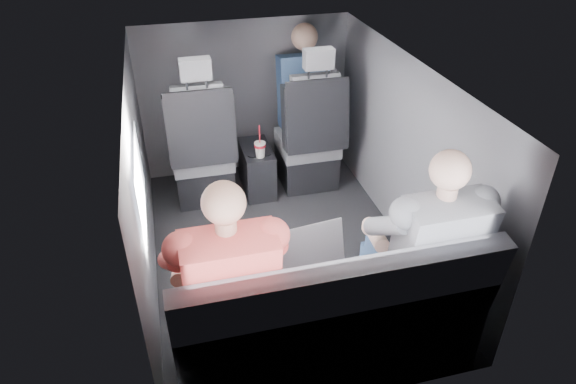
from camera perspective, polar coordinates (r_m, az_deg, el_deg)
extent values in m
plane|color=black|center=(3.79, -0.70, -6.50)|extent=(2.60, 2.60, 0.00)
plane|color=#B2B2AD|center=(3.12, -0.87, 13.16)|extent=(2.60, 2.60, 0.00)
cube|color=#56565B|center=(3.34, -15.95, 0.35)|extent=(0.02, 2.60, 1.35)
cube|color=#56565B|center=(3.69, 12.94, 4.06)|extent=(0.02, 2.60, 1.35)
cube|color=#56565B|center=(4.55, -4.74, 10.33)|extent=(1.80, 0.02, 1.35)
cube|color=#56565B|center=(2.42, 6.77, -12.79)|extent=(1.80, 0.02, 1.35)
cube|color=white|center=(2.97, -16.12, 1.10)|extent=(0.02, 0.75, 0.42)
cube|color=black|center=(4.04, 3.20, 9.34)|extent=(0.35, 0.11, 0.59)
cube|color=black|center=(4.40, -9.31, 1.51)|extent=(0.46, 0.48, 0.30)
cube|color=#59595D|center=(4.27, -9.55, 4.02)|extent=(0.48, 0.46, 0.14)
cube|color=#59595D|center=(3.93, -9.71, 7.43)|extent=(0.38, 0.18, 0.61)
cube|color=black|center=(3.93, -12.86, 6.62)|extent=(0.08, 0.21, 0.53)
cube|color=black|center=(3.96, -6.49, 7.43)|extent=(0.08, 0.21, 0.53)
cube|color=black|center=(3.87, -9.59, 6.90)|extent=(0.50, 0.11, 0.58)
cube|color=#59595D|center=(3.73, -10.27, 13.31)|extent=(0.22, 0.10, 0.15)
cube|color=black|center=(4.54, 2.02, 2.98)|extent=(0.46, 0.48, 0.30)
cube|color=#59595D|center=(4.41, 2.15, 5.46)|extent=(0.48, 0.46, 0.14)
cube|color=#59595D|center=(4.08, 3.06, 8.85)|extent=(0.38, 0.18, 0.61)
cube|color=black|center=(4.04, 0.03, 8.16)|extent=(0.08, 0.21, 0.53)
cube|color=black|center=(4.16, 5.97, 8.74)|extent=(0.08, 0.21, 0.53)
cube|color=black|center=(4.03, 3.32, 8.36)|extent=(0.50, 0.11, 0.58)
cube|color=#59595D|center=(3.89, 3.42, 14.57)|extent=(0.22, 0.10, 0.15)
cube|color=black|center=(4.39, -3.47, 2.58)|extent=(0.24, 0.48, 0.40)
cylinder|color=black|center=(4.18, -3.91, 4.14)|extent=(0.09, 0.09, 0.01)
cylinder|color=black|center=(4.20, -2.43, 4.32)|extent=(0.09, 0.09, 0.01)
cube|color=#59595D|center=(2.92, 4.23, -15.27)|extent=(1.60, 0.50, 0.45)
cube|color=#59595D|center=(2.44, 6.37, -11.91)|extent=(1.60, 0.17, 0.47)
cylinder|color=red|center=(4.11, -3.14, 5.18)|extent=(0.09, 0.09, 0.02)
cylinder|color=white|center=(4.10, -3.15, 5.45)|extent=(0.09, 0.09, 0.01)
cylinder|color=red|center=(4.06, -3.18, 6.46)|extent=(0.01, 0.01, 0.15)
cube|color=silver|center=(2.77, -7.87, -8.32)|extent=(0.35, 0.29, 0.02)
cube|color=silver|center=(2.75, -7.85, -8.34)|extent=(0.27, 0.18, 0.00)
cube|color=silver|center=(2.81, -8.07, -7.31)|extent=(0.10, 0.07, 0.00)
cube|color=silver|center=(2.59, -7.65, -8.36)|extent=(0.30, 0.15, 0.21)
cube|color=white|center=(2.60, -7.67, -8.29)|extent=(0.26, 0.12, 0.18)
cube|color=#ADADB2|center=(2.87, 1.73, -6.17)|extent=(0.38, 0.29, 0.02)
cube|color=silver|center=(2.85, 1.82, -6.18)|extent=(0.31, 0.17, 0.00)
cube|color=#ADADB2|center=(2.92, 1.34, -5.12)|extent=(0.11, 0.07, 0.00)
cube|color=#ADADB2|center=(2.68, 2.69, -6.06)|extent=(0.36, 0.12, 0.24)
cube|color=white|center=(2.68, 2.64, -6.01)|extent=(0.32, 0.09, 0.20)
cube|color=black|center=(3.06, 13.16, -4.39)|extent=(0.39, 0.34, 0.02)
cube|color=black|center=(3.04, 13.30, -4.39)|extent=(0.29, 0.23, 0.00)
cube|color=black|center=(3.10, 12.64, -3.51)|extent=(0.11, 0.09, 0.00)
cube|color=black|center=(2.90, 14.64, -4.16)|extent=(0.32, 0.20, 0.22)
cube|color=white|center=(2.90, 14.57, -4.11)|extent=(0.28, 0.17, 0.18)
cube|color=#36353B|center=(2.71, -9.22, -11.54)|extent=(0.16, 0.47, 0.14)
cube|color=#36353B|center=(2.72, -4.26, -10.80)|extent=(0.16, 0.47, 0.14)
cube|color=#36353B|center=(3.09, -9.27, -12.40)|extent=(0.14, 0.14, 0.45)
cube|color=#36353B|center=(3.10, -4.90, -11.75)|extent=(0.14, 0.14, 0.45)
cube|color=#BA3D45|center=(2.39, -6.39, -9.89)|extent=(0.42, 0.29, 0.58)
sphere|color=tan|center=(2.16, -7.17, -1.20)|extent=(0.19, 0.19, 0.19)
cylinder|color=tan|center=(2.66, -11.79, -8.09)|extent=(0.12, 0.29, 0.13)
cylinder|color=tan|center=(2.69, -2.71, -6.78)|extent=(0.12, 0.29, 0.13)
cube|color=navy|center=(2.93, 11.75, -7.87)|extent=(0.16, 0.47, 0.14)
cube|color=navy|center=(3.03, 15.83, -7.01)|extent=(0.16, 0.47, 0.14)
cube|color=navy|center=(3.28, 9.39, -9.13)|extent=(0.14, 0.14, 0.45)
cube|color=navy|center=(3.37, 13.13, -8.35)|extent=(0.14, 0.14, 0.45)
cube|color=slate|center=(2.68, 16.43, -5.72)|extent=(0.43, 0.29, 0.58)
sphere|color=#DDAE97|center=(2.48, 17.57, 2.35)|extent=(0.19, 0.19, 0.19)
cylinder|color=#DDAE97|center=(2.84, 9.69, -4.67)|extent=(0.12, 0.30, 0.13)
cylinder|color=#DDAE97|center=(3.02, 17.19, -3.31)|extent=(0.12, 0.30, 0.13)
cube|color=navy|center=(4.41, 1.82, 11.15)|extent=(0.43, 0.28, 0.63)
sphere|color=tan|center=(4.29, 1.85, 16.86)|extent=(0.22, 0.22, 0.22)
cube|color=navy|center=(4.58, 1.55, 8.03)|extent=(0.37, 0.43, 0.13)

